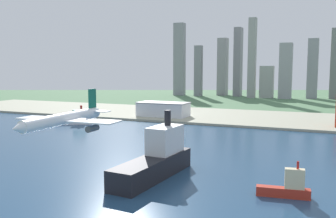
{
  "coord_description": "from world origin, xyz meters",
  "views": [
    {
      "loc": [
        94.75,
        64.18,
        58.0
      ],
      "look_at": [
        12.2,
        256.33,
        34.93
      ],
      "focal_mm": 39.32,
      "sensor_mm": 36.0,
      "label": 1
    }
  ],
  "objects_px": {
    "tugboat_small": "(287,187)",
    "warehouse_main": "(163,109)",
    "ferry_boat": "(76,119)",
    "cargo_ship": "(157,159)",
    "airplane_landing": "(63,119)"
  },
  "relations": [
    {
      "from": "ferry_boat",
      "to": "cargo_ship",
      "type": "bearing_deg",
      "value": -40.87
    },
    {
      "from": "tugboat_small",
      "to": "warehouse_main",
      "type": "xyz_separation_m",
      "value": [
        -159.82,
        221.55,
        5.75
      ]
    },
    {
      "from": "warehouse_main",
      "to": "airplane_landing",
      "type": "bearing_deg",
      "value": -72.68
    },
    {
      "from": "tugboat_small",
      "to": "warehouse_main",
      "type": "height_order",
      "value": "warehouse_main"
    },
    {
      "from": "airplane_landing",
      "to": "tugboat_small",
      "type": "height_order",
      "value": "airplane_landing"
    },
    {
      "from": "tugboat_small",
      "to": "airplane_landing",
      "type": "bearing_deg",
      "value": -136.77
    },
    {
      "from": "airplane_landing",
      "to": "tugboat_small",
      "type": "bearing_deg",
      "value": 43.23
    },
    {
      "from": "ferry_boat",
      "to": "tugboat_small",
      "type": "bearing_deg",
      "value": -32.32
    },
    {
      "from": "cargo_ship",
      "to": "ferry_boat",
      "type": "height_order",
      "value": "cargo_ship"
    },
    {
      "from": "cargo_ship",
      "to": "tugboat_small",
      "type": "relative_size",
      "value": 2.71
    },
    {
      "from": "warehouse_main",
      "to": "cargo_ship",
      "type": "bearing_deg",
      "value": -66.9
    },
    {
      "from": "airplane_landing",
      "to": "warehouse_main",
      "type": "distance_m",
      "value": 302.6
    },
    {
      "from": "tugboat_small",
      "to": "warehouse_main",
      "type": "distance_m",
      "value": 273.24
    },
    {
      "from": "airplane_landing",
      "to": "ferry_boat",
      "type": "relative_size",
      "value": 1.23
    },
    {
      "from": "tugboat_small",
      "to": "warehouse_main",
      "type": "relative_size",
      "value": 0.41
    }
  ]
}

